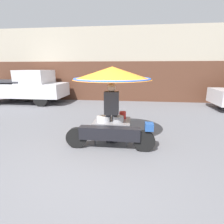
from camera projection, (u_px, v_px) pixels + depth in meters
name	position (u px, v px, depth m)	size (l,w,h in m)	color
ground_plane	(96.00, 162.00, 3.87)	(36.00, 36.00, 0.00)	slate
shopfront_building	(122.00, 65.00, 11.46)	(28.00, 2.06, 4.38)	#B2A893
vendor_motorcycle_cart	(112.00, 83.00, 4.58)	(2.27, 2.09, 2.06)	black
vendor_person	(112.00, 110.00, 4.69)	(0.38, 0.22, 1.65)	#2D2D33
pickup_truck	(26.00, 87.00, 10.18)	(4.84, 1.91, 1.90)	black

